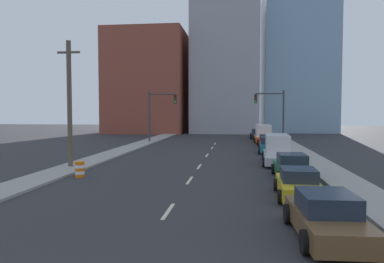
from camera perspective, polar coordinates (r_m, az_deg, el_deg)
sidewalk_left at (r=53.87m, az=-5.24°, el=-1.03°), size 2.34×94.38×0.14m
sidewalk_right at (r=52.98m, az=13.40°, el=-1.17°), size 2.34×94.38×0.14m
lane_stripe_at_9m at (r=15.24m, az=-3.65°, el=-12.01°), size 0.16×2.40×0.01m
lane_stripe_at_16m at (r=21.70m, az=-0.36°, el=-7.43°), size 0.16×2.40×0.01m
lane_stripe_at_21m at (r=26.93m, az=1.10°, el=-5.36°), size 0.16×2.40×0.01m
lane_stripe_at_28m at (r=33.67m, az=2.29°, el=-3.65°), size 0.16×2.40×0.01m
lane_stripe_at_35m at (r=40.45m, az=3.09°, el=-2.51°), size 0.16×2.40×0.01m
lane_stripe_at_40m at (r=45.60m, az=3.53°, el=-1.87°), size 0.16×2.40×0.01m
building_brick_left at (r=71.86m, az=-6.48°, el=7.34°), size 14.00×16.00×18.52m
building_office_center at (r=74.36m, az=5.17°, el=10.50°), size 12.00×20.00×27.02m
building_glass_right at (r=79.13m, az=15.42°, el=10.06°), size 13.00×20.00×27.33m
traffic_signal_left at (r=47.80m, az=-5.39°, el=3.34°), size 3.65×0.35×6.52m
traffic_signal_right at (r=46.91m, az=12.59°, el=3.28°), size 3.65×0.35×6.52m
utility_pole_left_mid at (r=27.26m, az=-18.17°, el=4.12°), size 1.60×0.32×8.81m
traffic_barrel at (r=23.57m, az=-16.74°, el=-5.56°), size 0.56×0.56×0.95m
sedan_brown at (r=12.72m, az=19.82°, el=-12.17°), size 2.26×4.69×1.45m
sedan_yellow at (r=18.05m, az=15.90°, el=-7.73°), size 2.14×4.32×1.35m
sedan_green at (r=23.02m, az=14.98°, el=-5.27°), size 2.12×4.57×1.45m
box_truck_silver at (r=28.93m, az=12.82°, el=-2.75°), size 2.42×6.35×2.23m
sedan_teal at (r=36.34m, az=11.72°, el=-2.13°), size 2.26×4.37×1.52m
sedan_red at (r=42.48m, az=11.43°, el=-1.44°), size 2.19×4.78×1.38m
box_truck_orange at (r=48.44m, az=10.77°, el=-0.37°), size 2.38×6.04×2.28m
sedan_navy at (r=54.80m, az=9.93°, el=-0.40°), size 2.02×4.67×1.37m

